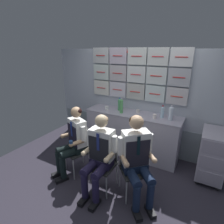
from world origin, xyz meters
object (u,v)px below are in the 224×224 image
at_px(service_trolley, 212,154).
at_px(crew_member_by_counter, 137,156).
at_px(coffee_cup_spare, 107,108).
at_px(folding_chair_left, 82,145).
at_px(crew_member_left, 74,139).
at_px(folding_chair_right, 105,158).
at_px(water_bottle_tall, 121,106).
at_px(folding_chair_by_counter, 133,162).
at_px(crew_member_right, 99,152).

distance_m(service_trolley, crew_member_by_counter, 1.42).
relative_size(service_trolley, coffee_cup_spare, 11.11).
bearing_deg(folding_chair_left, crew_member_left, -114.81).
bearing_deg(crew_member_left, crew_member_by_counter, -0.98).
xyz_separation_m(folding_chair_right, coffee_cup_spare, (-0.56, 1.03, 0.45)).
bearing_deg(water_bottle_tall, coffee_cup_spare, 175.07).
relative_size(crew_member_left, folding_chair_by_counter, 1.49).
bearing_deg(folding_chair_left, service_trolley, 22.26).
bearing_deg(coffee_cup_spare, crew_member_by_counter, -43.27).
distance_m(crew_member_by_counter, coffee_cup_spare, 1.53).
relative_size(crew_member_left, water_bottle_tall, 4.02).
xyz_separation_m(service_trolley, coffee_cup_spare, (-2.06, 0.02, 0.49)).
height_order(crew_member_left, coffee_cup_spare, crew_member_left).
bearing_deg(crew_member_right, folding_chair_by_counter, 31.58).
distance_m(crew_member_left, folding_chair_right, 0.65).
bearing_deg(service_trolley, water_bottle_tall, -179.69).
relative_size(service_trolley, crew_member_by_counter, 0.68).
height_order(crew_member_right, folding_chair_by_counter, crew_member_right).
distance_m(folding_chair_left, coffee_cup_spare, 0.98).
height_order(service_trolley, folding_chair_right, service_trolley).
xyz_separation_m(folding_chair_left, coffee_cup_spare, (0.01, 0.87, 0.45)).
bearing_deg(service_trolley, coffee_cup_spare, 179.40).
height_order(folding_chair_left, folding_chair_right, same).
bearing_deg(coffee_cup_spare, crew_member_left, -94.24).
distance_m(service_trolley, water_bottle_tall, 1.81).
bearing_deg(crew_member_by_counter, folding_chair_right, 179.12).
bearing_deg(folding_chair_left, water_bottle_tall, 66.42).
height_order(folding_chair_right, crew_member_right, crew_member_right).
xyz_separation_m(folding_chair_left, crew_member_by_counter, (1.11, -0.17, 0.21)).
bearing_deg(folding_chair_by_counter, coffee_cup_spare, 137.27).
bearing_deg(folding_chair_by_counter, crew_member_by_counter, -47.95).
height_order(crew_member_left, folding_chair_by_counter, crew_member_left).
relative_size(service_trolley, crew_member_right, 0.70).
xyz_separation_m(crew_member_by_counter, coffee_cup_spare, (-1.10, 1.04, 0.24)).
relative_size(water_bottle_tall, coffee_cup_spare, 3.90).
relative_size(folding_chair_left, coffee_cup_spare, 10.50).
height_order(service_trolley, folding_chair_left, service_trolley).
height_order(crew_member_left, water_bottle_tall, crew_member_left).
bearing_deg(service_trolley, crew_member_left, -155.08).
distance_m(folding_chair_right, crew_member_right, 0.24).
relative_size(service_trolley, water_bottle_tall, 2.85).
bearing_deg(folding_chair_right, coffee_cup_spare, 118.48).
relative_size(service_trolley, folding_chair_right, 1.06).
xyz_separation_m(crew_member_right, folding_chair_by_counter, (0.43, 0.27, -0.18)).
distance_m(crew_member_left, crew_member_right, 0.66).
bearing_deg(crew_member_by_counter, folding_chair_by_counter, 132.05).
bearing_deg(water_bottle_tall, service_trolley, 0.31).
relative_size(service_trolley, folding_chair_by_counter, 1.06).
xyz_separation_m(service_trolley, crew_member_by_counter, (-0.96, -1.01, 0.24)).
distance_m(service_trolley, folding_chair_right, 1.81).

